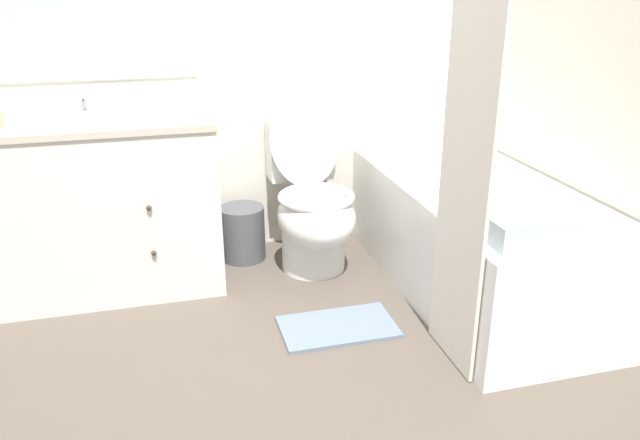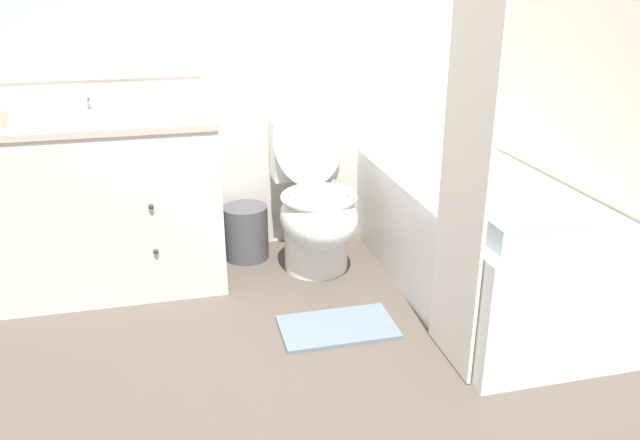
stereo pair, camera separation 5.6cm
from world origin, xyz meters
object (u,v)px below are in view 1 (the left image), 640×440
vanity_cabinet (93,203)px  wastebasket (243,233)px  bath_mat (338,327)px  tissue_box (124,102)px  bathtub (477,237)px  sink_faucet (83,102)px  bath_towel_folded (528,228)px  soap_dispenser (188,98)px  toilet (312,208)px

vanity_cabinet → wastebasket: 0.77m
bath_mat → tissue_box: bearing=134.1°
bathtub → vanity_cabinet: bearing=164.2°
sink_faucet → bath_towel_folded: 2.08m
vanity_cabinet → soap_dispenser: soap_dispenser is taller
sink_faucet → bathtub: size_ratio=0.09×
bathtub → soap_dispenser: size_ratio=10.91×
sink_faucet → bath_mat: bearing=-42.1°
toilet → tissue_box: size_ratio=6.02×
vanity_cabinet → bathtub: 1.83m
vanity_cabinet → sink_faucet: bearing=90.0°
bathtub → sink_faucet: bearing=158.6°
wastebasket → bath_mat: size_ratio=0.59×
toilet → tissue_box: (-0.86, 0.20, 0.54)m
soap_dispenser → toilet: bearing=-8.7°
bathtub → bath_mat: (-0.76, -0.21, -0.25)m
vanity_cabinet → tissue_box: size_ratio=8.01×
wastebasket → bath_towel_folded: (0.89, -1.22, 0.42)m
bath_mat → soap_dispenser: bearing=125.8°
toilet → vanity_cabinet: bearing=175.8°
soap_dispenser → bath_mat: size_ratio=0.29×
bath_mat → bathtub: bearing=15.8°
toilet → soap_dispenser: (-0.57, 0.09, 0.57)m
sink_faucet → bath_towel_folded: size_ratio=0.44×
soap_dispenser → vanity_cabinet: bearing=-178.7°
soap_dispenser → bath_towel_folded: size_ratio=0.45×
wastebasket → bath_mat: bearing=-71.0°
bathtub → toilet: bearing=149.3°
bathtub → wastebasket: (-1.04, 0.61, -0.12)m
tissue_box → soap_dispenser: soap_dispenser is taller
wastebasket → soap_dispenser: soap_dispenser is taller
sink_faucet → bath_mat: (1.00, -0.90, -0.86)m
bathtub → soap_dispenser: 1.51m
vanity_cabinet → toilet: toilet is taller
wastebasket → soap_dispenser: 0.79m
bath_towel_folded → bath_mat: 0.91m
toilet → bath_towel_folded: toilet is taller
sink_faucet → bathtub: sink_faucet is taller
wastebasket → bath_mat: (0.28, -0.83, -0.14)m
toilet → wastebasket: 0.43m
bath_towel_folded → sink_faucet: bearing=141.0°
sink_faucet → bath_towel_folded: (1.60, -1.30, -0.30)m
tissue_box → bath_towel_folded: size_ratio=0.45×
wastebasket → vanity_cabinet: bearing=-170.9°
bathtub → bath_mat: size_ratio=3.18×
bath_towel_folded → bath_mat: bearing=146.8°
bathtub → tissue_box: (-1.57, 0.62, 0.61)m
bathtub → soap_dispenser: (-1.28, 0.51, 0.63)m
bathtub → wastebasket: size_ratio=5.41×
toilet → wastebasket: (-0.33, 0.19, -0.18)m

